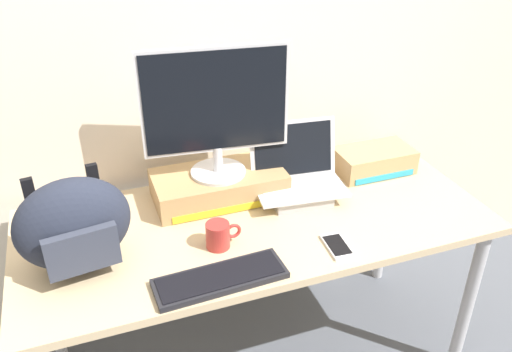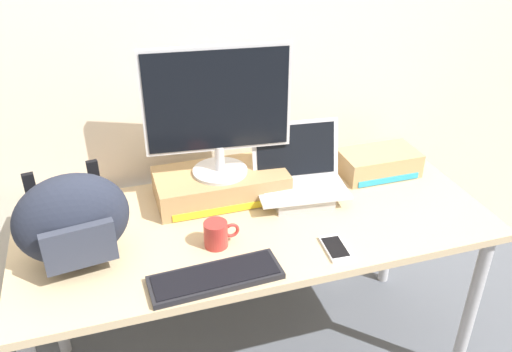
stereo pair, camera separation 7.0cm
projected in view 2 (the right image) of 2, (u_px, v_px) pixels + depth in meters
back_wall at (220, 36)px, 2.05m from camera, size 7.00×0.10×2.60m
desk at (256, 235)px, 1.97m from camera, size 1.71×0.74×0.75m
toner_box_yellow at (221, 184)px, 2.05m from camera, size 0.50×0.26×0.11m
desktop_monitor at (218, 109)px, 1.89m from camera, size 0.53×0.21×0.49m
open_laptop at (299, 184)px, 2.04m from camera, size 0.36×0.27×0.28m
external_keyboard at (216, 277)px, 1.64m from camera, size 0.42×0.16×0.02m
messenger_backpack at (73, 220)px, 1.66m from camera, size 0.38×0.28×0.31m
coffee_mug at (217, 234)px, 1.78m from camera, size 0.12×0.08×0.09m
cell_phone at (335, 248)px, 1.78m from camera, size 0.08×0.14×0.01m
plush_toy at (85, 204)px, 1.93m from camera, size 0.10×0.10×0.10m
toner_box_cyan at (379, 163)px, 2.21m from camera, size 0.32×0.18×0.10m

